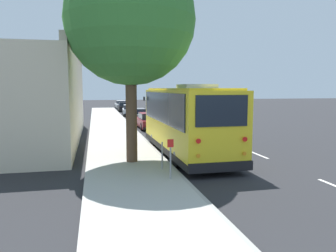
% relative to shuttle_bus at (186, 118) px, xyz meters
% --- Properties ---
extents(ground_plane, '(160.00, 160.00, 0.00)m').
position_rel_shuttle_bus_xyz_m(ground_plane, '(-1.29, -0.71, -1.87)').
color(ground_plane, '#28282B').
extents(sidewalk_slab, '(80.00, 3.38, 0.15)m').
position_rel_shuttle_bus_xyz_m(sidewalk_slab, '(-1.29, 3.15, -1.79)').
color(sidewalk_slab, '#B2AFA8').
rests_on(sidewalk_slab, ground).
extents(curb_strip, '(80.00, 0.14, 0.15)m').
position_rel_shuttle_bus_xyz_m(curb_strip, '(-1.29, 1.39, -1.79)').
color(curb_strip, '#9D9A94').
rests_on(curb_strip, ground).
extents(shuttle_bus, '(9.33, 2.85, 3.49)m').
position_rel_shuttle_bus_xyz_m(shuttle_bus, '(0.00, 0.00, 0.00)').
color(shuttle_bus, yellow).
rests_on(shuttle_bus, ground).
extents(parked_sedan_maroon, '(4.48, 1.79, 1.30)m').
position_rel_shuttle_bus_xyz_m(parked_sedan_maroon, '(11.01, 0.07, -1.26)').
color(parked_sedan_maroon, maroon).
rests_on(parked_sedan_maroon, ground).
extents(parked_sedan_gray, '(4.37, 1.90, 1.26)m').
position_rel_shuttle_bus_xyz_m(parked_sedan_gray, '(17.61, 0.17, -1.28)').
color(parked_sedan_gray, slate).
rests_on(parked_sedan_gray, ground).
extents(parked_sedan_silver, '(4.78, 1.94, 1.31)m').
position_rel_shuttle_bus_xyz_m(parked_sedan_silver, '(24.42, 0.26, -1.26)').
color(parked_sedan_silver, '#A8AAAF').
rests_on(parked_sedan_silver, ground).
extents(parked_sedan_black, '(4.18, 1.80, 1.32)m').
position_rel_shuttle_bus_xyz_m(parked_sedan_black, '(31.85, 0.25, -1.25)').
color(parked_sedan_black, black).
rests_on(parked_sedan_black, ground).
extents(parked_sedan_white, '(4.57, 1.89, 1.31)m').
position_rel_shuttle_bus_xyz_m(parked_sedan_white, '(38.41, 0.17, -1.26)').
color(parked_sedan_white, silver).
rests_on(parked_sedan_white, ground).
extents(street_tree, '(5.44, 5.44, 9.53)m').
position_rel_shuttle_bus_xyz_m(street_tree, '(-1.46, 2.89, 4.64)').
color(street_tree, brown).
rests_on(street_tree, sidewalk_slab).
extents(sign_post_near, '(0.06, 0.22, 1.41)m').
position_rel_shuttle_bus_xyz_m(sign_post_near, '(-4.70, 1.88, -0.99)').
color(sign_post_near, gray).
rests_on(sign_post_near, sidewalk_slab).
extents(sign_post_far, '(0.06, 0.06, 1.08)m').
position_rel_shuttle_bus_xyz_m(sign_post_far, '(-3.26, 1.88, -1.18)').
color(sign_post_far, gray).
rests_on(sign_post_far, sidewalk_slab).
extents(fire_hydrant, '(0.22, 0.22, 0.81)m').
position_rel_shuttle_bus_xyz_m(fire_hydrant, '(7.66, 1.86, -1.31)').
color(fire_hydrant, red).
rests_on(fire_hydrant, sidewalk_slab).
extents(building_backdrop, '(16.10, 8.60, 5.57)m').
position_rel_shuttle_bus_xyz_m(building_backdrop, '(6.02, 9.69, 0.72)').
color(building_backdrop, beige).
rests_on(building_backdrop, ground).
extents(lane_stripe_mid, '(2.40, 0.14, 0.01)m').
position_rel_shuttle_bus_xyz_m(lane_stripe_mid, '(-0.63, -3.54, -1.86)').
color(lane_stripe_mid, silver).
rests_on(lane_stripe_mid, ground).
extents(lane_stripe_ahead, '(2.40, 0.14, 0.01)m').
position_rel_shuttle_bus_xyz_m(lane_stripe_ahead, '(5.37, -3.54, -1.86)').
color(lane_stripe_ahead, silver).
rests_on(lane_stripe_ahead, ground).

